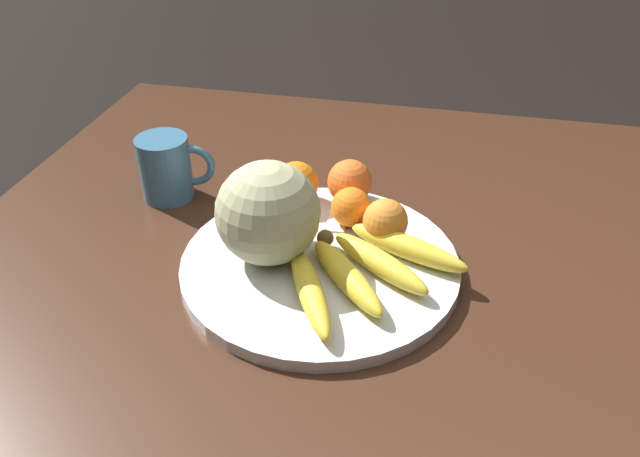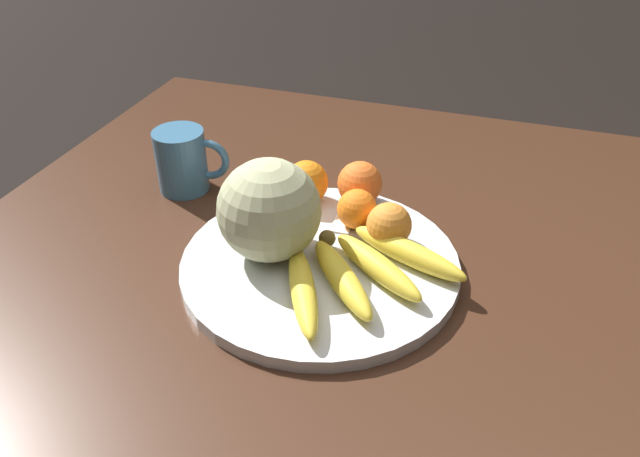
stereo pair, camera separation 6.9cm
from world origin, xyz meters
name	(u,v)px [view 1 (the left image)]	position (x,y,z in m)	size (l,w,h in m)	color
kitchen_table	(330,344)	(0.00, 0.00, 0.62)	(1.25, 1.14, 0.71)	#3D2316
fruit_bowl	(320,264)	(0.05, 0.03, 0.72)	(0.38, 0.38, 0.02)	silver
melon	(268,213)	(0.04, 0.09, 0.80)	(0.14, 0.14, 0.14)	#B2B789
banana_bunch	(362,268)	(0.02, -0.04, 0.75)	(0.25, 0.25, 0.03)	brown
orange_front_left	(296,183)	(0.18, 0.09, 0.76)	(0.07, 0.07, 0.07)	orange
orange_front_right	(353,207)	(0.14, 0.00, 0.76)	(0.06, 0.06, 0.06)	orange
orange_mid_center	(350,182)	(0.20, 0.01, 0.76)	(0.07, 0.07, 0.07)	orange
orange_back_left	(385,221)	(0.11, -0.05, 0.76)	(0.06, 0.06, 0.06)	orange
produce_tag	(338,216)	(0.16, 0.02, 0.73)	(0.08, 0.03, 0.00)	white
ceramic_mug	(167,168)	(0.19, 0.30, 0.76)	(0.08, 0.12, 0.10)	#386689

